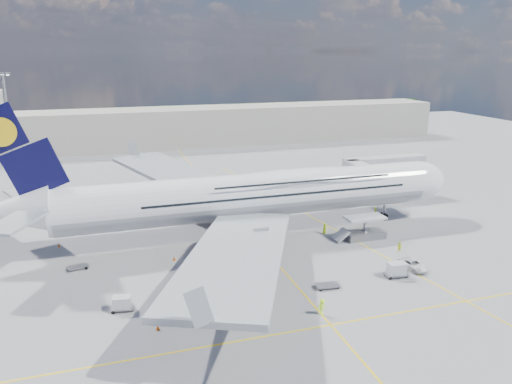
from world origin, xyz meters
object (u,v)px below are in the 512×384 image
object	(u,v)px
dolly_row_c	(203,263)
dolly_nose_far	(397,269)
baggage_tug	(252,250)
jet_bridge	(378,168)
light_mast	(10,135)
dolly_nose_near	(327,285)
catering_truck_outer	(175,184)
crew_van	(325,228)
service_van	(413,265)
crew_wing	(233,256)
cone_wing_left_outer	(173,192)
cone_wing_right_outer	(158,327)
catering_truck_inner	(209,204)
airliner	(253,195)
cone_wing_right_inner	(174,258)
cargo_loader	(363,231)
crew_nose	(376,211)
cone_wing_left_inner	(222,199)
cone_nose	(394,203)
cone_tail	(59,245)
dolly_row_b	(219,269)
dolly_row_a	(122,303)
dolly_back	(78,267)
crew_tug	(322,307)

from	to	relation	value
dolly_row_c	dolly_nose_far	bearing A→B (deg)	-19.30
dolly_row_c	baggage_tug	xyz separation A→B (m)	(8.05, 2.80, -0.20)
jet_bridge	dolly_nose_far	distance (m)	36.51
light_mast	dolly_row_c	xyz separation A→B (m)	(29.37, -46.18, -12.27)
dolly_nose_near	catering_truck_outer	bearing A→B (deg)	108.01
crew_van	service_van	bearing A→B (deg)	150.82
crew_wing	cone_wing_left_outer	xyz separation A→B (m)	(-2.97, 39.22, -0.61)
cone_wing_left_outer	dolly_nose_far	bearing A→B (deg)	-65.97
cone_wing_right_outer	catering_truck_inner	bearing A→B (deg)	69.48
airliner	catering_truck_inner	distance (m)	14.06
baggage_tug	cone_wing_right_inner	xyz separation A→B (m)	(-11.39, 1.56, -0.43)
dolly_nose_near	crew_van	distance (m)	20.02
light_mast	dolly_nose_far	bearing A→B (deg)	-46.31
dolly_row_c	catering_truck_outer	bearing A→B (deg)	90.15
dolly_row_c	crew_wing	size ratio (longest dim) A/B	1.62
catering_truck_inner	service_van	size ratio (longest dim) A/B	1.63
cargo_loader	crew_nose	world-z (taller)	cargo_loader
catering_truck_outer	cone_wing_left_outer	world-z (taller)	catering_truck_outer
dolly_nose_near	cone_wing_right_outer	size ratio (longest dim) A/B	5.60
cone_wing_left_inner	cone_wing_left_outer	xyz separation A→B (m)	(-8.80, 9.17, -0.02)
dolly_row_c	dolly_nose_far	world-z (taller)	dolly_nose_far
jet_bridge	baggage_tug	size ratio (longest dim) A/B	6.47
dolly_nose_far	baggage_tug	world-z (taller)	dolly_nose_far
baggage_tug	cone_nose	xyz separation A→B (m)	(34.74, 16.32, -0.48)
light_mast	crew_nose	bearing A→B (deg)	-26.61
dolly_nose_far	cone_tail	distance (m)	50.91
dolly_row_b	catering_truck_outer	bearing A→B (deg)	71.57
dolly_nose_near	cone_wing_right_inner	xyz separation A→B (m)	(-17.56, 14.74, -0.05)
dolly_row_a	baggage_tug	size ratio (longest dim) A/B	1.03
light_mast	dolly_nose_far	xyz separation A→B (m)	(53.88, -56.41, -12.14)
dolly_row_a	catering_truck_outer	xyz separation A→B (m)	(13.59, 48.47, 1.12)
light_mast	dolly_row_b	size ratio (longest dim) A/B	8.62
crew_van	cone_tail	size ratio (longest dim) A/B	3.46
dolly_row_b	cone_wing_left_inner	world-z (taller)	cone_wing_left_inner
dolly_nose_far	catering_truck_outer	distance (m)	54.98
light_mast	catering_truck_outer	bearing A→B (deg)	-11.02
cone_nose	cone_wing_left_outer	world-z (taller)	cone_wing_left_outer
service_van	crew_nose	xyz separation A→B (m)	(7.28, 22.49, 0.23)
dolly_back	cone_wing_right_inner	xyz separation A→B (m)	(13.34, -1.08, -0.01)
baggage_tug	cone_wing_left_outer	size ratio (longest dim) A/B	5.36
cargo_loader	dolly_nose_far	world-z (taller)	cargo_loader
cargo_loader	cone_tail	distance (m)	48.42
dolly_row_b	dolly_back	distance (m)	19.90
dolly_row_b	cargo_loader	bearing A→B (deg)	-6.39
airliner	service_van	size ratio (longest dim) A/B	16.79
dolly_row_c	airliner	bearing A→B (deg)	49.11
cargo_loader	baggage_tug	xyz separation A→B (m)	(-19.40, -1.28, -0.52)
light_mast	crew_wing	world-z (taller)	light_mast
dolly_back	crew_tug	distance (m)	34.99
light_mast	catering_truck_outer	size ratio (longest dim) A/B	3.21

